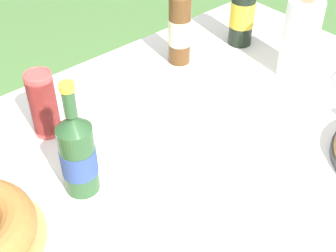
% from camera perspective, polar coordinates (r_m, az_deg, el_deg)
% --- Properties ---
extents(garden_table, '(1.90, 1.17, 0.68)m').
position_cam_1_polar(garden_table, '(1.18, -0.62, -8.65)').
color(garden_table, '#A87A47').
rests_on(garden_table, ground_plane).
extents(tablecloth, '(1.91, 1.18, 0.10)m').
position_cam_1_polar(tablecloth, '(1.15, -0.63, -7.29)').
color(tablecloth, white).
rests_on(tablecloth, garden_table).
extents(cup_stack, '(0.07, 0.07, 0.19)m').
position_cam_1_polar(cup_stack, '(1.27, -14.97, 2.59)').
color(cup_stack, '#E04C47').
rests_on(cup_stack, tablecloth).
extents(cider_bottle_green, '(0.08, 0.08, 0.30)m').
position_cam_1_polar(cider_bottle_green, '(1.07, -10.94, -3.32)').
color(cider_bottle_green, '#2D562D').
rests_on(cider_bottle_green, tablecloth).
extents(cider_bottle_amber, '(0.07, 0.07, 0.34)m').
position_cam_1_polar(cider_bottle_amber, '(1.52, 1.44, 12.21)').
color(cider_bottle_amber, brown).
rests_on(cider_bottle_amber, tablecloth).
extents(juice_bottle_red, '(0.08, 0.08, 0.35)m').
position_cam_1_polar(juice_bottle_red, '(1.65, 9.13, 14.06)').
color(juice_bottle_red, black).
rests_on(juice_bottle_red, tablecloth).
extents(paper_towel_roll, '(0.11, 0.11, 0.25)m').
position_cam_1_polar(paper_towel_roll, '(1.51, 15.79, 10.20)').
color(paper_towel_roll, white).
rests_on(paper_towel_roll, tablecloth).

